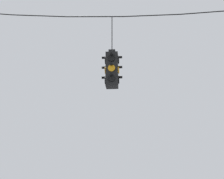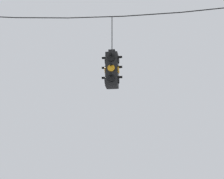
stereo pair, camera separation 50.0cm
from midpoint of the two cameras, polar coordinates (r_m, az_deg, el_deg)
name	(u,v)px [view 2 (the right image)]	position (r m, az deg, el deg)	size (l,w,h in m)	color
span_wire	(151,10)	(10.43, 7.98, 12.95)	(11.78, 0.03, 0.44)	black
traffic_light_near_right_pole	(112,70)	(9.70, 1.48, 3.35)	(0.58, 0.58, 2.20)	black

